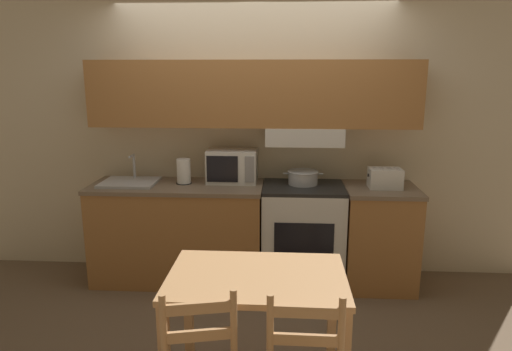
{
  "coord_description": "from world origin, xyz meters",
  "views": [
    {
      "loc": [
        0.28,
        -4.22,
        1.91
      ],
      "look_at": [
        0.05,
        -0.54,
        1.06
      ],
      "focal_mm": 32.0,
      "sensor_mm": 36.0,
      "label": 1
    }
  ],
  "objects_px": {
    "dining_table": "(257,293)",
    "cooking_pot": "(303,177)",
    "toaster": "(385,178)",
    "microwave": "(232,166)",
    "stove_range": "(302,234)",
    "paper_towel_roll": "(184,171)",
    "sink_basin": "(130,182)"
  },
  "relations": [
    {
      "from": "microwave",
      "to": "paper_towel_roll",
      "type": "height_order",
      "value": "microwave"
    },
    {
      "from": "microwave",
      "to": "sink_basin",
      "type": "xyz_separation_m",
      "value": [
        -0.92,
        -0.13,
        -0.13
      ]
    },
    {
      "from": "cooking_pot",
      "to": "paper_towel_roll",
      "type": "distance_m",
      "value": 1.08
    },
    {
      "from": "cooking_pot",
      "to": "sink_basin",
      "type": "xyz_separation_m",
      "value": [
        -1.57,
        -0.08,
        -0.05
      ]
    },
    {
      "from": "toaster",
      "to": "paper_towel_roll",
      "type": "relative_size",
      "value": 1.29
    },
    {
      "from": "toaster",
      "to": "sink_basin",
      "type": "xyz_separation_m",
      "value": [
        -2.27,
        0.01,
        -0.07
      ]
    },
    {
      "from": "toaster",
      "to": "paper_towel_roll",
      "type": "xyz_separation_m",
      "value": [
        -1.78,
        0.05,
        0.02
      ]
    },
    {
      "from": "cooking_pot",
      "to": "microwave",
      "type": "bearing_deg",
      "value": 175.68
    },
    {
      "from": "cooking_pot",
      "to": "sink_basin",
      "type": "distance_m",
      "value": 1.57
    },
    {
      "from": "stove_range",
      "to": "toaster",
      "type": "height_order",
      "value": "toaster"
    },
    {
      "from": "paper_towel_roll",
      "to": "dining_table",
      "type": "distance_m",
      "value": 1.75
    },
    {
      "from": "cooking_pot",
      "to": "toaster",
      "type": "distance_m",
      "value": 0.71
    },
    {
      "from": "dining_table",
      "to": "paper_towel_roll",
      "type": "bearing_deg",
      "value": 116.21
    },
    {
      "from": "dining_table",
      "to": "cooking_pot",
      "type": "bearing_deg",
      "value": 78.42
    },
    {
      "from": "stove_range",
      "to": "sink_basin",
      "type": "height_order",
      "value": "sink_basin"
    },
    {
      "from": "stove_range",
      "to": "paper_towel_roll",
      "type": "distance_m",
      "value": 1.22
    },
    {
      "from": "sink_basin",
      "to": "paper_towel_roll",
      "type": "bearing_deg",
      "value": 4.66
    },
    {
      "from": "cooking_pot",
      "to": "microwave",
      "type": "xyz_separation_m",
      "value": [
        -0.65,
        0.05,
        0.08
      ]
    },
    {
      "from": "stove_range",
      "to": "sink_basin",
      "type": "xyz_separation_m",
      "value": [
        -1.57,
        -0.01,
        0.47
      ]
    },
    {
      "from": "stove_range",
      "to": "toaster",
      "type": "xyz_separation_m",
      "value": [
        0.7,
        -0.02,
        0.54
      ]
    },
    {
      "from": "stove_range",
      "to": "paper_towel_roll",
      "type": "bearing_deg",
      "value": 178.43
    },
    {
      "from": "sink_basin",
      "to": "microwave",
      "type": "bearing_deg",
      "value": 7.8
    },
    {
      "from": "cooking_pot",
      "to": "microwave",
      "type": "height_order",
      "value": "microwave"
    },
    {
      "from": "toaster",
      "to": "sink_basin",
      "type": "height_order",
      "value": "sink_basin"
    },
    {
      "from": "toaster",
      "to": "dining_table",
      "type": "bearing_deg",
      "value": -124.81
    },
    {
      "from": "microwave",
      "to": "toaster",
      "type": "distance_m",
      "value": 1.36
    },
    {
      "from": "sink_basin",
      "to": "paper_towel_roll",
      "type": "distance_m",
      "value": 0.5
    },
    {
      "from": "cooking_pot",
      "to": "toaster",
      "type": "relative_size",
      "value": 1.22
    },
    {
      "from": "toaster",
      "to": "dining_table",
      "type": "relative_size",
      "value": 0.28
    },
    {
      "from": "microwave",
      "to": "dining_table",
      "type": "relative_size",
      "value": 0.43
    },
    {
      "from": "microwave",
      "to": "sink_basin",
      "type": "distance_m",
      "value": 0.94
    },
    {
      "from": "stove_range",
      "to": "microwave",
      "type": "relative_size",
      "value": 2.04
    }
  ]
}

